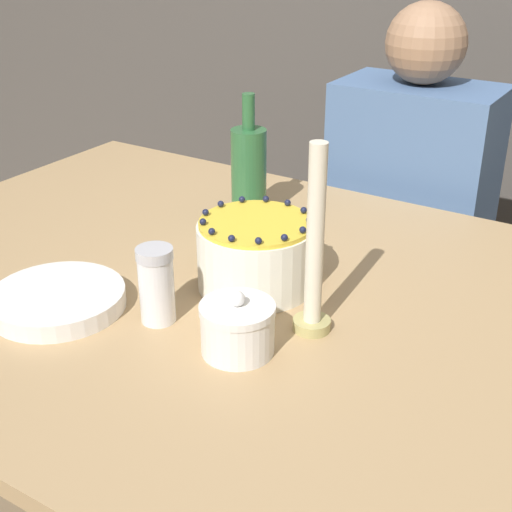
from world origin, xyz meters
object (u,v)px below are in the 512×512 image
object	(u,v)px
cake	(256,254)
bottle	(249,171)
sugar_bowl	(238,328)
candle	(314,257)
sugar_shaker	(156,285)
person_man_blue_shirt	(404,262)

from	to	relation	value
cake	bottle	distance (m)	0.33
cake	sugar_bowl	world-z (taller)	cake
candle	sugar_bowl	bearing A→B (deg)	-119.70
bottle	candle	bearing A→B (deg)	-45.22
cake	sugar_shaker	distance (m)	0.20
cake	bottle	bearing A→B (deg)	124.93
person_man_blue_shirt	sugar_bowl	bearing A→B (deg)	94.27
sugar_bowl	cake	bearing A→B (deg)	114.63
sugar_shaker	candle	distance (m)	0.26
cake	sugar_shaker	xyz separation A→B (m)	(-0.07, -0.19, 0.00)
sugar_shaker	bottle	world-z (taller)	bottle
sugar_shaker	candle	xyz separation A→B (m)	(0.23, 0.11, 0.06)
sugar_bowl	person_man_blue_shirt	xyz separation A→B (m)	(-0.07, 0.93, -0.30)
sugar_bowl	bottle	distance (m)	0.54
person_man_blue_shirt	bottle	bearing A→B (deg)	65.81
person_man_blue_shirt	candle	bearing A→B (deg)	99.55
bottle	sugar_shaker	bearing A→B (deg)	-75.99
candle	bottle	xyz separation A→B (m)	(-0.34, 0.35, -0.03)
sugar_bowl	person_man_blue_shirt	distance (m)	0.97
bottle	sugar_bowl	bearing A→B (deg)	-59.16
candle	person_man_blue_shirt	world-z (taller)	person_man_blue_shirt
candle	bottle	size ratio (longest dim) A/B	1.15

